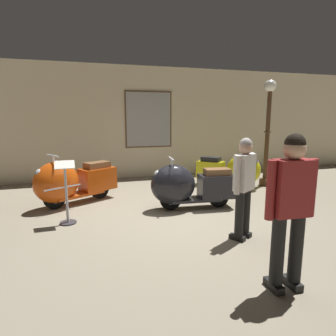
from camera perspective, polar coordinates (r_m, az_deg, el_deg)
ground_plane at (r=5.34m, az=2.59°, el=-9.82°), size 60.00×60.00×0.00m
showroom_back_wall at (r=8.76m, az=-6.96°, el=8.87°), size 18.00×0.63×3.28m
scooter_0 at (r=6.28m, az=-18.81°, el=-2.60°), size 1.80×1.31×1.09m
scooter_1 at (r=5.72m, az=3.71°, el=-3.52°), size 1.74×0.66×1.04m
scooter_2 at (r=7.63m, az=12.75°, el=-0.42°), size 1.52×1.45×1.00m
lamppost at (r=7.98m, az=19.13°, el=7.76°), size 0.30×0.30×2.74m
visitor_0 at (r=4.38m, az=14.79°, el=-2.62°), size 0.45×0.36×1.52m
visitor_1 at (r=3.20m, az=23.03°, el=-6.30°), size 0.56×0.28×1.66m
info_stanchion at (r=5.23m, az=-19.39°, el=-5.62°), size 0.33×0.28×1.09m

